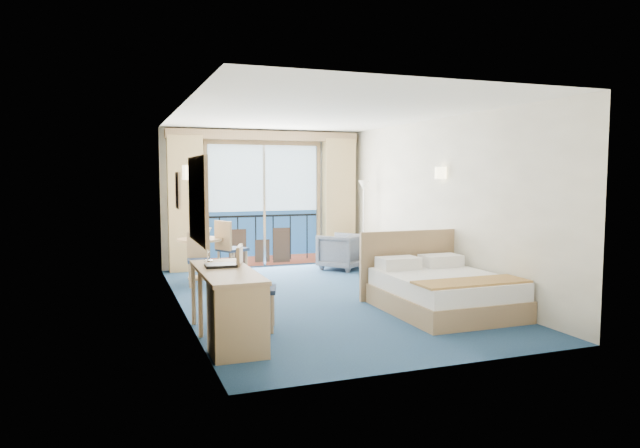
{
  "coord_description": "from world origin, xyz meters",
  "views": [
    {
      "loc": [
        -2.87,
        -7.81,
        1.83
      ],
      "look_at": [
        0.08,
        0.2,
        1.08
      ],
      "focal_mm": 32.0,
      "sensor_mm": 36.0,
      "label": 1
    }
  ],
  "objects": [
    {
      "name": "floor",
      "position": [
        0.0,
        0.0,
        0.0
      ],
      "size": [
        6.5,
        6.5,
        0.0
      ],
      "primitive_type": "plane",
      "color": "navy",
      "rests_on": "ground"
    },
    {
      "name": "room_walls",
      "position": [
        0.0,
        0.0,
        1.78
      ],
      "size": [
        4.04,
        6.54,
        2.72
      ],
      "color": "beige",
      "rests_on": "ground"
    },
    {
      "name": "balcony_door",
      "position": [
        -0.01,
        3.22,
        1.14
      ],
      "size": [
        2.36,
        0.03,
        2.52
      ],
      "color": "navy",
      "rests_on": "room_walls"
    },
    {
      "name": "curtain_left",
      "position": [
        -1.55,
        3.07,
        1.28
      ],
      "size": [
        0.65,
        0.22,
        2.55
      ],
      "primitive_type": "cube",
      "color": "tan",
      "rests_on": "room_walls"
    },
    {
      "name": "curtain_right",
      "position": [
        1.55,
        3.07,
        1.28
      ],
      "size": [
        0.65,
        0.22,
        2.55
      ],
      "primitive_type": "cube",
      "color": "tan",
      "rests_on": "room_walls"
    },
    {
      "name": "pelmet",
      "position": [
        0.0,
        3.1,
        2.58
      ],
      "size": [
        3.8,
        0.25,
        0.18
      ],
      "primitive_type": "cube",
      "color": "tan",
      "rests_on": "room_walls"
    },
    {
      "name": "mirror",
      "position": [
        -1.97,
        -1.5,
        1.55
      ],
      "size": [
        0.05,
        1.25,
        0.95
      ],
      "color": "tan",
      "rests_on": "room_walls"
    },
    {
      "name": "wall_print",
      "position": [
        -1.97,
        0.45,
        1.6
      ],
      "size": [
        0.04,
        0.42,
        0.52
      ],
      "color": "tan",
      "rests_on": "room_walls"
    },
    {
      "name": "sconce_left",
      "position": [
        -1.94,
        -0.6,
        1.85
      ],
      "size": [
        0.18,
        0.18,
        0.18
      ],
      "primitive_type": "cylinder",
      "color": "beige",
      "rests_on": "room_walls"
    },
    {
      "name": "sconce_right",
      "position": [
        1.94,
        -0.15,
        1.85
      ],
      "size": [
        0.18,
        0.18,
        0.18
      ],
      "primitive_type": "cylinder",
      "color": "beige",
      "rests_on": "room_walls"
    },
    {
      "name": "bed",
      "position": [
        1.25,
        -1.32,
        0.28
      ],
      "size": [
        1.59,
        1.89,
        1.0
      ],
      "color": "tan",
      "rests_on": "ground"
    },
    {
      "name": "nightstand",
      "position": [
        1.77,
        -0.16,
        0.27
      ],
      "size": [
        0.42,
        0.4,
        0.55
      ],
      "primitive_type": "cube",
      "color": "tan",
      "rests_on": "ground"
    },
    {
      "name": "phone",
      "position": [
        1.78,
        -0.19,
        0.59
      ],
      "size": [
        0.23,
        0.21,
        0.09
      ],
      "primitive_type": "cube",
      "rotation": [
        0.0,
        0.0,
        0.31
      ],
      "color": "silver",
      "rests_on": "nightstand"
    },
    {
      "name": "armchair",
      "position": [
        1.28,
        2.26,
        0.35
      ],
      "size": [
        1.05,
        1.05,
        0.69
      ],
      "primitive_type": "imported",
      "rotation": [
        0.0,
        0.0,
        3.79
      ],
      "color": "#434951",
      "rests_on": "ground"
    },
    {
      "name": "floor_lamp",
      "position": [
        1.75,
        2.29,
        1.3
      ],
      "size": [
        0.24,
        0.24,
        1.71
      ],
      "color": "silver",
      "rests_on": "ground"
    },
    {
      "name": "desk",
      "position": [
        -1.7,
        -2.11,
        0.43
      ],
      "size": [
        0.57,
        1.67,
        0.78
      ],
      "color": "tan",
      "rests_on": "ground"
    },
    {
      "name": "desk_chair",
      "position": [
        -1.37,
        -1.35,
        0.56
      ],
      "size": [
        0.55,
        0.54,
        1.0
      ],
      "rotation": [
        0.0,
        0.0,
        1.27
      ],
      "color": "#1D2A43",
      "rests_on": "ground"
    },
    {
      "name": "folder",
      "position": [
        -1.72,
        -1.44,
        0.8
      ],
      "size": [
        0.36,
        0.28,
        0.03
      ],
      "primitive_type": "cube",
      "rotation": [
        0.0,
        0.0,
        -0.05
      ],
      "color": "black",
      "rests_on": "desk"
    },
    {
      "name": "desk_lamp",
      "position": [
        -1.81,
        -1.11,
        1.08
      ],
      "size": [
        0.11,
        0.11,
        0.4
      ],
      "color": "silver",
      "rests_on": "desk"
    },
    {
      "name": "round_table",
      "position": [
        -1.43,
        2.2,
        0.54
      ],
      "size": [
        0.79,
        0.79,
        0.71
      ],
      "color": "tan",
      "rests_on": "ground"
    },
    {
      "name": "table_chair_a",
      "position": [
        -0.93,
        2.19,
        0.57
      ],
      "size": [
        0.6,
        0.59,
        1.01
      ],
      "rotation": [
        0.0,
        0.0,
        2.07
      ],
      "color": "#1D2A43",
      "rests_on": "ground"
    },
    {
      "name": "table_chair_b",
      "position": [
        -1.53,
        1.61,
        0.49
      ],
      "size": [
        0.41,
        0.42,
        0.88
      ],
      "rotation": [
        0.0,
        0.0,
        -0.1
      ],
      "color": "#1D2A43",
      "rests_on": "ground"
    }
  ]
}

